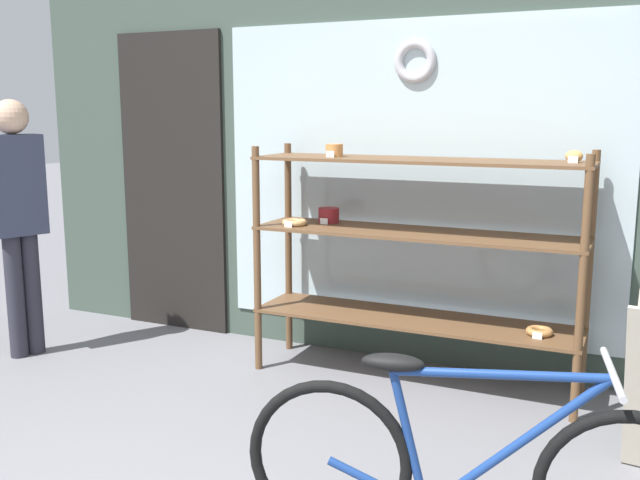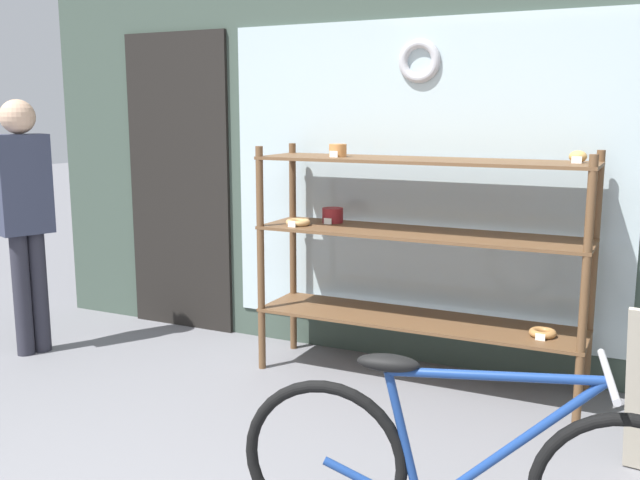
# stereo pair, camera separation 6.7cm
# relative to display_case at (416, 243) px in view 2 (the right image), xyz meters

# --- Properties ---
(storefront_facade) EXTENTS (5.27, 0.13, 3.19)m
(storefront_facade) POSITION_rel_display_case_xyz_m (-0.35, 0.36, 0.73)
(storefront_facade) COLOR #3D4C42
(storefront_facade) RESTS_ON ground_plane
(display_case) EXTENTS (1.88, 0.46, 1.37)m
(display_case) POSITION_rel_display_case_xyz_m (0.00, 0.00, 0.00)
(display_case) COLOR brown
(display_case) RESTS_ON ground_plane
(bicycle) EXTENTS (1.61, 0.46, 0.74)m
(bicycle) POSITION_rel_display_case_xyz_m (0.69, -1.56, -0.49)
(bicycle) COLOR black
(bicycle) RESTS_ON ground_plane
(pedestrian) EXTENTS (0.29, 0.36, 1.63)m
(pedestrian) POSITION_rel_display_case_xyz_m (-2.40, -0.60, 0.14)
(pedestrian) COLOR #282833
(pedestrian) RESTS_ON ground_plane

